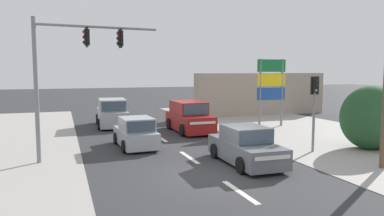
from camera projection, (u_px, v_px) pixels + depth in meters
name	position (u px, v px, depth m)	size (l,w,h in m)	color
ground_plane	(215.00, 175.00, 13.75)	(140.00, 140.00, 0.00)	#303033
lane_dash_near	(240.00, 192.00, 11.87)	(0.20, 2.40, 0.01)	silver
lane_dash_mid	(189.00, 157.00, 16.56)	(0.20, 2.40, 0.01)	silver
lane_dash_far	(161.00, 138.00, 21.26)	(0.20, 2.40, 0.01)	silver
kerb_right_verge	(367.00, 148.00, 18.57)	(10.00, 44.00, 0.02)	#A39E99
traffic_signal_mast	(68.00, 63.00, 15.70)	(5.26, 0.72, 6.00)	slate
pedestal_signal_right_kerb	(314.00, 101.00, 17.44)	(0.44, 0.29, 3.56)	slate
shopping_plaza_sign	(271.00, 83.00, 25.35)	(2.10, 0.16, 4.60)	slate
roadside_bush	(374.00, 119.00, 18.18)	(3.12, 2.67, 3.10)	#234C28
shopfront_wall_far	(261.00, 94.00, 32.20)	(12.00, 1.00, 3.60)	#A39384
suv_oncoming_mid	(189.00, 118.00, 23.44)	(2.10, 4.56, 1.90)	maroon
sedan_kerbside_parked	(246.00, 147.00, 15.40)	(1.92, 4.25, 1.56)	slate
suv_oncoming_near	(112.00, 114.00, 25.65)	(2.22, 4.61, 1.90)	#A3A8AD
hatchback_receding_far	(136.00, 133.00, 18.66)	(1.88, 3.69, 1.53)	#A3A8AD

